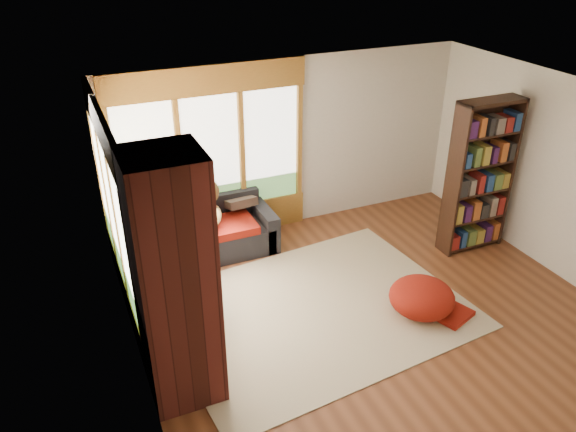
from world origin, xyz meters
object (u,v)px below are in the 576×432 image
object	(u,v)px
dog_tan	(199,208)
dog_brindle	(158,245)
bookshelf	(480,177)
sectional_sofa	(179,256)
brick_chimney	(175,283)
area_rug	(316,310)
pouf	(422,297)

from	to	relation	value
dog_tan	dog_brindle	bearing A→B (deg)	169.75
bookshelf	dog_brindle	distance (m)	4.45
sectional_sofa	dog_brindle	distance (m)	0.63
brick_chimney	sectional_sofa	distance (m)	2.32
sectional_sofa	dog_brindle	size ratio (longest dim) A/B	2.76
area_rug	pouf	distance (m)	1.30
area_rug	bookshelf	distance (m)	3.00
area_rug	bookshelf	size ratio (longest dim) A/B	1.61
pouf	dog_tan	size ratio (longest dim) A/B	0.72
area_rug	pouf	size ratio (longest dim) A/B	4.45
sectional_sofa	area_rug	world-z (taller)	sectional_sofa
sectional_sofa	pouf	bearing A→B (deg)	-42.50
sectional_sofa	area_rug	distance (m)	1.98
area_rug	brick_chimney	bearing A→B (deg)	-160.74
area_rug	dog_brindle	world-z (taller)	dog_brindle
brick_chimney	dog_brindle	size ratio (longest dim) A/B	3.26
sectional_sofa	area_rug	size ratio (longest dim) A/B	0.62
brick_chimney	dog_brindle	xyz separation A→B (m)	(0.14, 1.71, -0.57)
bookshelf	sectional_sofa	bearing A→B (deg)	167.30
pouf	dog_brindle	xyz separation A→B (m)	(-2.82, 1.62, 0.51)
sectional_sofa	bookshelf	xyz separation A→B (m)	(4.09, -0.92, 0.80)
sectional_sofa	area_rug	bearing A→B (deg)	-51.03
brick_chimney	sectional_sofa	size ratio (longest dim) A/B	1.18
bookshelf	dog_tan	world-z (taller)	bookshelf
area_rug	sectional_sofa	bearing A→B (deg)	133.48
brick_chimney	dog_brindle	world-z (taller)	brick_chimney
area_rug	dog_brindle	size ratio (longest dim) A/B	4.45
pouf	dog_brindle	bearing A→B (deg)	150.12
bookshelf	dog_tan	xyz separation A→B (m)	(-3.70, 1.21, -0.29)
dog_tan	dog_brindle	size ratio (longest dim) A/B	1.39
brick_chimney	dog_tan	bearing A→B (deg)	70.19
brick_chimney	dog_tan	size ratio (longest dim) A/B	2.34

